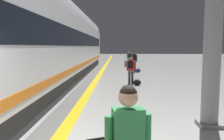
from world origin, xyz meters
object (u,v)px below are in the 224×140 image
duffel_bag_mid (138,70)px  passenger_near (131,68)px  passenger_far (129,57)px  high_speed_train (40,37)px  platform_pillar (212,60)px  suitcase_far (126,63)px  passenger_mid (134,60)px  duffel_bag_near (137,83)px

duffel_bag_mid → passenger_near: bearing=-99.0°
duffel_bag_mid → passenger_far: passenger_far is taller
high_speed_train → platform_pillar: (5.92, -4.57, -0.78)m
suitcase_far → passenger_mid: bearing=-85.1°
passenger_mid → passenger_far: passenger_mid is taller
passenger_mid → passenger_far: bearing=91.2°
passenger_far → platform_pillar: platform_pillar is taller
duffel_bag_near → duffel_bag_mid: bearing=84.4°
passenger_near → platform_pillar: platform_pillar is taller
high_speed_train → duffel_bag_near: bearing=19.7°
duffel_bag_near → passenger_far: (0.17, 11.39, 0.81)m
passenger_near → high_speed_train: bearing=-155.8°
passenger_mid → suitcase_far: passenger_mid is taller
duffel_bag_mid → platform_pillar: bearing=-86.5°
passenger_far → suitcase_far: bearing=-163.2°
passenger_near → suitcase_far: 11.03m
duffel_bag_near → passenger_far: bearing=89.1°
passenger_near → passenger_mid: 6.03m
passenger_far → passenger_mid: bearing=-88.8°
high_speed_train → passenger_near: (4.25, 1.91, -1.57)m
duffel_bag_mid → suitcase_far: 5.24m
duffel_bag_mid → high_speed_train: bearing=-123.7°
passenger_near → platform_pillar: bearing=-75.5°
passenger_mid → platform_pillar: (1.07, -12.47, 0.70)m
passenger_far → duffel_bag_mid: bearing=-85.4°
high_speed_train → passenger_mid: bearing=58.4°
duffel_bag_near → platform_pillar: (1.35, -6.20, 1.57)m
high_speed_train → platform_pillar: size_ratio=9.51×
passenger_near → duffel_bag_mid: 5.96m
high_speed_train → duffel_bag_mid: bearing=56.3°
duffel_bag_mid → passenger_far: size_ratio=0.27×
passenger_near → duffel_bag_near: (0.32, -0.28, -0.78)m
suitcase_far → passenger_far: bearing=16.8°
passenger_near → duffel_bag_near: bearing=-40.4°
duffel_bag_near → suitcase_far: suitcase_far is taller
passenger_far → suitcase_far: 0.71m
duffel_bag_near → passenger_mid: bearing=87.4°
high_speed_train → duffel_bag_near: (4.58, 1.64, -2.35)m
duffel_bag_near → platform_pillar: platform_pillar is taller
passenger_near → passenger_far: passenger_far is taller
passenger_near → passenger_far: 11.12m
passenger_far → suitcase_far: size_ratio=1.60×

